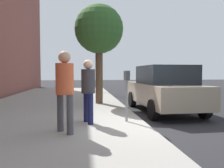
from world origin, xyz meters
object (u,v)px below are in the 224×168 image
at_px(parking_meter, 127,85).
at_px(street_tree, 99,30).
at_px(traffic_signal, 101,57).
at_px(parked_sedan_near, 164,89).
at_px(pedestrian_at_meter, 88,86).
at_px(pedestrian_bystander, 65,84).

relative_size(parking_meter, street_tree, 0.33).
relative_size(parking_meter, traffic_signal, 0.39).
xyz_separation_m(parked_sedan_near, street_tree, (1.66, 2.36, 2.47)).
relative_size(parking_meter, pedestrian_at_meter, 0.83).
bearing_deg(parking_meter, pedestrian_at_meter, 93.98).
distance_m(parking_meter, parked_sedan_near, 2.83).
xyz_separation_m(pedestrian_at_meter, pedestrian_bystander, (-0.92, 0.54, 0.10)).
distance_m(pedestrian_at_meter, traffic_signal, 9.79).
distance_m(parking_meter, pedestrian_at_meter, 1.07).
relative_size(pedestrian_at_meter, parked_sedan_near, 0.38).
bearing_deg(pedestrian_bystander, pedestrian_at_meter, 22.76).
distance_m(parking_meter, pedestrian_bystander, 1.89).
bearing_deg(street_tree, traffic_signal, -5.09).
bearing_deg(street_tree, parking_meter, -172.26).
bearing_deg(traffic_signal, parking_meter, -179.98).
height_order(pedestrian_at_meter, parked_sedan_near, pedestrian_at_meter).
bearing_deg(traffic_signal, parked_sedan_near, -166.02).
xyz_separation_m(parking_meter, pedestrian_at_meter, (-0.07, 1.06, -0.02)).
bearing_deg(pedestrian_bystander, parked_sedan_near, 5.23).
bearing_deg(pedestrian_at_meter, parking_meter, -12.64).
distance_m(parked_sedan_near, traffic_signal, 7.83).
relative_size(parked_sedan_near, street_tree, 1.02).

